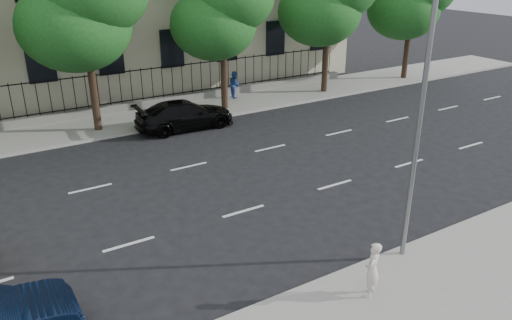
{
  "coord_description": "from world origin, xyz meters",
  "views": [
    {
      "loc": [
        -7.45,
        -10.52,
        8.15
      ],
      "look_at": [
        0.81,
        3.0,
        1.54
      ],
      "focal_mm": 35.0,
      "sensor_mm": 36.0,
      "label": 1
    }
  ],
  "objects": [
    {
      "name": "woman_near",
      "position": [
        0.39,
        -3.2,
        0.9
      ],
      "size": [
        0.65,
        0.59,
        1.49
      ],
      "primitive_type": "imported",
      "rotation": [
        0.0,
        0.0,
        3.71
      ],
      "color": "beige",
      "rests_on": "near_sidewalk"
    },
    {
      "name": "iron_fence",
      "position": [
        0.0,
        15.7,
        0.65
      ],
      "size": [
        30.0,
        0.5,
        2.2
      ],
      "color": "slate",
      "rests_on": "far_sidewalk"
    },
    {
      "name": "tree_d",
      "position": [
        5.04,
        13.36,
        5.84
      ],
      "size": [
        5.34,
        4.94,
        8.84
      ],
      "color": "#382619",
      "rests_on": "far_sidewalk"
    },
    {
      "name": "pedestrian_far",
      "position": [
        6.55,
        14.84,
        0.93
      ],
      "size": [
        0.74,
        0.87,
        1.56
      ],
      "primitive_type": "imported",
      "rotation": [
        0.0,
        0.0,
        1.35
      ],
      "color": "#25459A",
      "rests_on": "far_sidewalk"
    },
    {
      "name": "near_sidewalk",
      "position": [
        0.0,
        -4.0,
        0.07
      ],
      "size": [
        60.0,
        4.0,
        0.15
      ],
      "primitive_type": "cube",
      "color": "gray",
      "rests_on": "ground"
    },
    {
      "name": "street_light",
      "position": [
        2.5,
        -1.77,
        5.15
      ],
      "size": [
        0.25,
        3.32,
        8.05
      ],
      "color": "slate",
      "rests_on": "near_sidewalk"
    },
    {
      "name": "black_sedan",
      "position": [
        1.87,
        11.5,
        0.71
      ],
      "size": [
        4.98,
        2.16,
        1.43
      ],
      "primitive_type": "imported",
      "rotation": [
        0.0,
        0.0,
        1.54
      ],
      "color": "black",
      "rests_on": "ground"
    },
    {
      "name": "lane_markings",
      "position": [
        0.0,
        4.75,
        0.01
      ],
      "size": [
        49.6,
        4.62,
        0.01
      ],
      "primitive_type": null,
      "color": "silver",
      "rests_on": "ground"
    },
    {
      "name": "far_sidewalk",
      "position": [
        0.0,
        14.0,
        0.07
      ],
      "size": [
        60.0,
        4.0,
        0.15
      ],
      "primitive_type": "cube",
      "color": "gray",
      "rests_on": "ground"
    },
    {
      "name": "ground",
      "position": [
        0.0,
        0.0,
        0.0
      ],
      "size": [
        120.0,
        120.0,
        0.0
      ],
      "primitive_type": "plane",
      "color": "black",
      "rests_on": "ground"
    }
  ]
}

